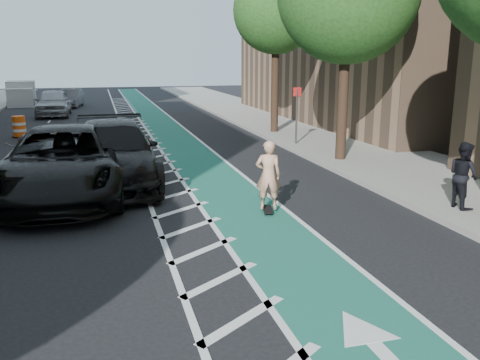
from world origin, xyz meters
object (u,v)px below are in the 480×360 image
object	(u,v)px
skateboarder	(268,175)
barrel_a	(26,192)
suv_far	(113,153)
suv_near	(63,162)

from	to	relation	value
skateboarder	barrel_a	xyz separation A→B (m)	(-5.70, 2.13, -0.55)
barrel_a	skateboarder	bearing A→B (deg)	-20.45
barrel_a	suv_far	bearing A→B (deg)	41.06
barrel_a	suv_near	bearing A→B (deg)	39.94
skateboarder	suv_far	xyz separation A→B (m)	(-3.50, 4.04, -0.03)
suv_far	barrel_a	size ratio (longest dim) A/B	7.72
skateboarder	suv_far	world-z (taller)	suv_far
suv_near	barrel_a	world-z (taller)	suv_near
skateboarder	barrel_a	size ratio (longest dim) A/B	2.06
suv_near	skateboarder	bearing A→B (deg)	-27.95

